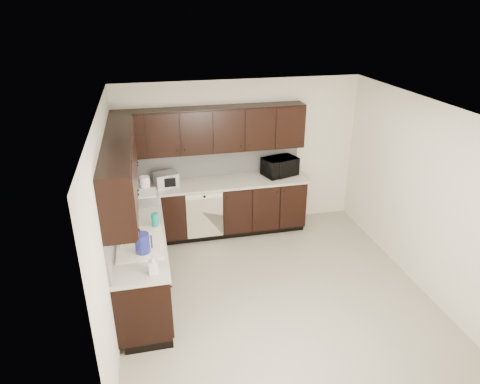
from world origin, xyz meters
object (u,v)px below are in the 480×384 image
toaster_oven (166,180)px  storage_bin (141,199)px  sink (140,248)px  blue_pitcher (142,244)px  microwave (280,166)px

toaster_oven → storage_bin: size_ratio=0.83×
sink → blue_pitcher: 0.28m
sink → toaster_oven: sink is taller
sink → toaster_oven: bearing=76.0°
sink → blue_pitcher: size_ratio=3.22×
microwave → storage_bin: bearing=177.0°
toaster_oven → blue_pitcher: blue_pitcher is taller
sink → microwave: 2.91m
storage_bin → blue_pitcher: bearing=-90.1°
toaster_oven → storage_bin: 0.69m
microwave → storage_bin: size_ratio=1.30×
toaster_oven → blue_pitcher: bearing=-115.0°
blue_pitcher → microwave: bearing=64.8°
sink → toaster_oven: (0.43, 1.71, 0.17)m
sink → microwave: size_ratio=1.50×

